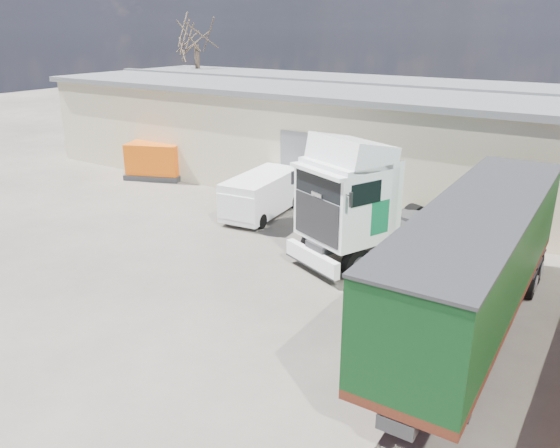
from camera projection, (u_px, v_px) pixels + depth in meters
The scene contains 7 objects.
ground at pixel (216, 300), 17.58m from camera, with size 120.00×120.00×0.00m, color #2B2823.
warehouse at pixel (308, 127), 32.33m from camera, with size 30.60×12.60×5.42m.
bare_tree at pixel (196, 31), 39.86m from camera, with size 4.00×4.00×9.60m.
tractor_unit at pixel (364, 208), 19.93m from camera, with size 5.25×7.55×4.83m.
box_trailer at pixel (478, 256), 14.92m from camera, with size 2.70×11.82×3.92m.
panel_van at pixel (260, 196), 24.97m from camera, with size 2.37×4.83×1.90m.
orange_skip at pixel (156, 163), 31.41m from camera, with size 3.77×3.09×2.03m.
Camera 1 is at (10.34, -11.98, 8.31)m, focal length 35.00 mm.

